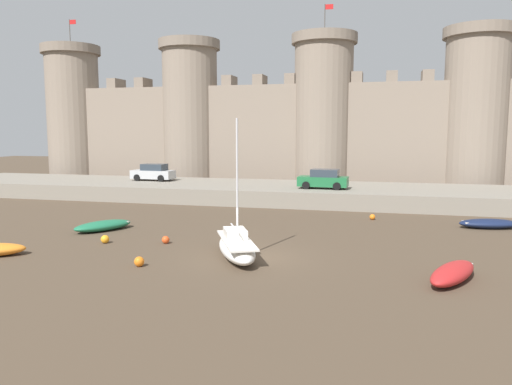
{
  "coord_description": "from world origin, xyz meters",
  "views": [
    {
      "loc": [
        6.0,
        -22.99,
        6.18
      ],
      "look_at": [
        -1.11,
        5.49,
        2.5
      ],
      "focal_mm": 35.0,
      "sensor_mm": 36.0,
      "label": 1
    }
  ],
  "objects_px": {
    "rowboat_midflat_right": "(453,273)",
    "rowboat_foreground_left": "(103,225)",
    "car_quay_east": "(153,173)",
    "mooring_buoy_mid_mud": "(139,262)",
    "mooring_buoy_near_shore": "(372,217)",
    "mooring_buoy_off_centre": "(105,239)",
    "sailboat_foreground_right": "(236,247)",
    "mooring_buoy_near_channel": "(166,240)",
    "rowboat_foreground_centre": "(489,223)",
    "car_quay_centre_west": "(323,179)"
  },
  "relations": [
    {
      "from": "mooring_buoy_near_channel",
      "to": "car_quay_east",
      "type": "bearing_deg",
      "value": 117.19
    },
    {
      "from": "mooring_buoy_near_shore",
      "to": "mooring_buoy_near_channel",
      "type": "xyz_separation_m",
      "value": [
        -10.88,
        -10.25,
        0.02
      ]
    },
    {
      "from": "sailboat_foreground_right",
      "to": "car_quay_centre_west",
      "type": "relative_size",
      "value": 1.62
    },
    {
      "from": "rowboat_midflat_right",
      "to": "mooring_buoy_off_centre",
      "type": "height_order",
      "value": "rowboat_midflat_right"
    },
    {
      "from": "mooring_buoy_near_channel",
      "to": "car_quay_east",
      "type": "height_order",
      "value": "car_quay_east"
    },
    {
      "from": "mooring_buoy_off_centre",
      "to": "car_quay_east",
      "type": "xyz_separation_m",
      "value": [
        -6.75,
        20.24,
        1.87
      ]
    },
    {
      "from": "car_quay_east",
      "to": "mooring_buoy_mid_mud",
      "type": "bearing_deg",
      "value": -65.89
    },
    {
      "from": "sailboat_foreground_right",
      "to": "mooring_buoy_off_centre",
      "type": "xyz_separation_m",
      "value": [
        -7.89,
        1.25,
        -0.33
      ]
    },
    {
      "from": "mooring_buoy_near_shore",
      "to": "mooring_buoy_near_channel",
      "type": "bearing_deg",
      "value": -136.7
    },
    {
      "from": "rowboat_foreground_centre",
      "to": "mooring_buoy_near_channel",
      "type": "xyz_separation_m",
      "value": [
        -18.1,
        -8.93,
        -0.11
      ]
    },
    {
      "from": "car_quay_centre_west",
      "to": "mooring_buoy_mid_mud",
      "type": "bearing_deg",
      "value": -105.59
    },
    {
      "from": "mooring_buoy_off_centre",
      "to": "mooring_buoy_near_channel",
      "type": "xyz_separation_m",
      "value": [
        3.26,
        0.75,
        -0.02
      ]
    },
    {
      "from": "mooring_buoy_mid_mud",
      "to": "rowboat_foreground_centre",
      "type": "bearing_deg",
      "value": 37.95
    },
    {
      "from": "mooring_buoy_off_centre",
      "to": "mooring_buoy_near_channel",
      "type": "relative_size",
      "value": 1.09
    },
    {
      "from": "rowboat_midflat_right",
      "to": "rowboat_foreground_left",
      "type": "bearing_deg",
      "value": 163.16
    },
    {
      "from": "rowboat_foreground_left",
      "to": "mooring_buoy_off_centre",
      "type": "xyz_separation_m",
      "value": [
        1.99,
        -3.12,
        -0.09
      ]
    },
    {
      "from": "sailboat_foreground_right",
      "to": "rowboat_midflat_right",
      "type": "bearing_deg",
      "value": -9.1
    },
    {
      "from": "rowboat_midflat_right",
      "to": "car_quay_centre_west",
      "type": "bearing_deg",
      "value": 110.47
    },
    {
      "from": "mooring_buoy_mid_mud",
      "to": "car_quay_east",
      "type": "xyz_separation_m",
      "value": [
        -10.78,
        24.09,
        1.87
      ]
    },
    {
      "from": "rowboat_foreground_centre",
      "to": "car_quay_east",
      "type": "xyz_separation_m",
      "value": [
        -28.11,
        10.57,
        1.78
      ]
    },
    {
      "from": "mooring_buoy_near_channel",
      "to": "car_quay_east",
      "type": "xyz_separation_m",
      "value": [
        -10.01,
        19.49,
        1.89
      ]
    },
    {
      "from": "rowboat_foreground_centre",
      "to": "mooring_buoy_near_channel",
      "type": "bearing_deg",
      "value": -153.75
    },
    {
      "from": "rowboat_midflat_right",
      "to": "mooring_buoy_near_shore",
      "type": "relative_size",
      "value": 10.5
    },
    {
      "from": "mooring_buoy_near_shore",
      "to": "mooring_buoy_off_centre",
      "type": "distance_m",
      "value": 17.91
    },
    {
      "from": "rowboat_midflat_right",
      "to": "mooring_buoy_near_shore",
      "type": "height_order",
      "value": "rowboat_midflat_right"
    },
    {
      "from": "mooring_buoy_mid_mud",
      "to": "car_quay_east",
      "type": "distance_m",
      "value": 26.45
    },
    {
      "from": "sailboat_foreground_right",
      "to": "mooring_buoy_near_shore",
      "type": "bearing_deg",
      "value": 62.96
    },
    {
      "from": "mooring_buoy_near_shore",
      "to": "mooring_buoy_mid_mud",
      "type": "relative_size",
      "value": 0.84
    },
    {
      "from": "rowboat_midflat_right",
      "to": "mooring_buoy_off_centre",
      "type": "bearing_deg",
      "value": 170.93
    },
    {
      "from": "rowboat_midflat_right",
      "to": "mooring_buoy_near_channel",
      "type": "distance_m",
      "value": 14.75
    },
    {
      "from": "mooring_buoy_near_shore",
      "to": "mooring_buoy_near_channel",
      "type": "relative_size",
      "value": 0.93
    },
    {
      "from": "sailboat_foreground_right",
      "to": "mooring_buoy_mid_mud",
      "type": "xyz_separation_m",
      "value": [
        -3.86,
        -2.59,
        -0.33
      ]
    },
    {
      "from": "mooring_buoy_near_shore",
      "to": "car_quay_centre_west",
      "type": "bearing_deg",
      "value": 122.47
    },
    {
      "from": "car_quay_centre_west",
      "to": "mooring_buoy_near_shore",
      "type": "bearing_deg",
      "value": -57.53
    },
    {
      "from": "mooring_buoy_mid_mud",
      "to": "car_quay_east",
      "type": "height_order",
      "value": "car_quay_east"
    },
    {
      "from": "car_quay_centre_west",
      "to": "rowboat_midflat_right",
      "type": "bearing_deg",
      "value": -69.53
    },
    {
      "from": "rowboat_foreground_centre",
      "to": "mooring_buoy_near_shore",
      "type": "bearing_deg",
      "value": 169.61
    },
    {
      "from": "mooring_buoy_off_centre",
      "to": "mooring_buoy_near_channel",
      "type": "bearing_deg",
      "value": 12.9
    },
    {
      "from": "sailboat_foreground_right",
      "to": "mooring_buoy_off_centre",
      "type": "height_order",
      "value": "sailboat_foreground_right"
    },
    {
      "from": "sailboat_foreground_right",
      "to": "mooring_buoy_mid_mud",
      "type": "distance_m",
      "value": 4.66
    },
    {
      "from": "rowboat_foreground_centre",
      "to": "rowboat_foreground_left",
      "type": "distance_m",
      "value": 24.25
    },
    {
      "from": "rowboat_foreground_centre",
      "to": "car_quay_east",
      "type": "bearing_deg",
      "value": 159.4
    },
    {
      "from": "rowboat_foreground_centre",
      "to": "mooring_buoy_mid_mud",
      "type": "xyz_separation_m",
      "value": [
        -17.34,
        -13.52,
        -0.08
      ]
    },
    {
      "from": "rowboat_midflat_right",
      "to": "mooring_buoy_mid_mud",
      "type": "height_order",
      "value": "rowboat_midflat_right"
    },
    {
      "from": "sailboat_foreground_right",
      "to": "mooring_buoy_off_centre",
      "type": "bearing_deg",
      "value": 170.97
    },
    {
      "from": "rowboat_foreground_left",
      "to": "mooring_buoy_mid_mud",
      "type": "xyz_separation_m",
      "value": [
        6.01,
        -6.96,
        -0.09
      ]
    },
    {
      "from": "rowboat_midflat_right",
      "to": "mooring_buoy_off_centre",
      "type": "relative_size",
      "value": 8.95
    },
    {
      "from": "mooring_buoy_near_shore",
      "to": "car_quay_east",
      "type": "relative_size",
      "value": 0.09
    },
    {
      "from": "sailboat_foreground_right",
      "to": "rowboat_midflat_right",
      "type": "height_order",
      "value": "sailboat_foreground_right"
    },
    {
      "from": "mooring_buoy_near_shore",
      "to": "car_quay_east",
      "type": "distance_m",
      "value": 22.92
    }
  ]
}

